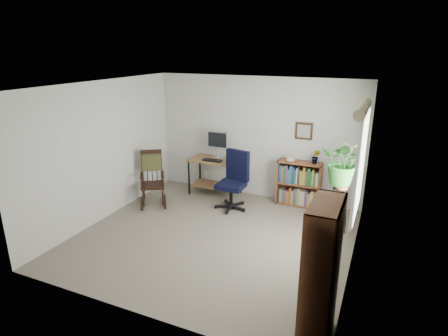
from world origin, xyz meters
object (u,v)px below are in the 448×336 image
at_px(rocking_chair, 152,178).
at_px(office_chair, 231,181).
at_px(desk, 215,177).
at_px(low_bookshelf, 299,184).
at_px(tall_bookshelf, 321,276).

bearing_deg(rocking_chair, office_chair, -18.51).
bearing_deg(office_chair, desk, 147.33).
bearing_deg(desk, low_bookshelf, 4.02).
bearing_deg(low_bookshelf, rocking_chair, -157.19).
height_order(office_chair, low_bookshelf, office_chair).
bearing_deg(desk, office_chair, -43.63).
distance_m(desk, low_bookshelf, 1.71).
height_order(desk, rocking_chair, rocking_chair).
xyz_separation_m(desk, office_chair, (0.59, -0.57, 0.18)).
relative_size(office_chair, low_bookshelf, 1.28).
bearing_deg(low_bookshelf, office_chair, -148.39).
distance_m(desk, tall_bookshelf, 4.28).
xyz_separation_m(office_chair, tall_bookshelf, (2.10, -2.73, 0.22)).
xyz_separation_m(office_chair, rocking_chair, (-1.47, -0.40, -0.03)).
bearing_deg(tall_bookshelf, desk, 129.25).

